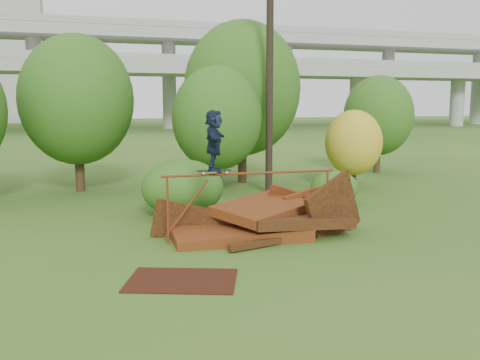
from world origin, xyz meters
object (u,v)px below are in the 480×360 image
object	(u,v)px
flat_plate	(182,280)
utility_pole	(270,78)
skater	(214,140)
scrap_pile	(261,222)

from	to	relation	value
flat_plate	utility_pole	world-z (taller)	utility_pole
skater	flat_plate	size ratio (longest dim) A/B	0.71
scrap_pile	flat_plate	xyz separation A→B (m)	(-2.83, -3.08, -0.36)
scrap_pile	skater	size ratio (longest dim) A/B	3.86
scrap_pile	utility_pole	bearing A→B (deg)	67.45
skater	utility_pole	size ratio (longest dim) A/B	0.17
scrap_pile	skater	xyz separation A→B (m)	(-1.36, -0.18, 2.27)
scrap_pile	flat_plate	distance (m)	4.20
scrap_pile	utility_pole	world-z (taller)	utility_pole
skater	utility_pole	bearing A→B (deg)	-12.29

